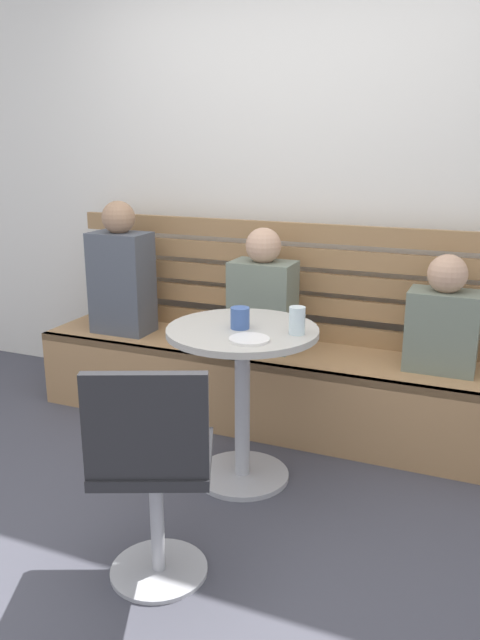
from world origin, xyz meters
name	(u,v)px	position (x,y,z in m)	size (l,w,h in m)	color
ground	(165,541)	(0.00, 0.00, 0.00)	(8.00, 8.00, 0.00)	#42424C
back_wall	(300,157)	(0.00, 1.64, 1.45)	(5.20, 0.10, 2.90)	silver
booth_bench	(270,386)	(0.00, 1.20, 0.22)	(2.70, 0.52, 0.44)	#A87C51
booth_backrest	(286,280)	(0.00, 1.44, 0.78)	(2.65, 0.04, 0.66)	#9A7249
cafe_table	(242,375)	(0.09, 0.58, 0.52)	(0.68, 0.68, 0.74)	#ADADB2
white_chair	(152,468)	(0.10, -0.23, 0.46)	(0.53, 0.53, 0.85)	#ADADB2
person_adult	(121,274)	(-0.92, 1.17, 0.79)	(0.34, 0.22, 0.77)	#4C515B
person_child_left	(443,320)	(0.89, 1.22, 0.69)	(0.34, 0.22, 0.58)	slate
person_child_middle	(263,296)	(-0.05, 1.20, 0.73)	(0.34, 0.22, 0.66)	slate
cup_mug_blue	(240,318)	(0.08, 0.57, 0.79)	(0.08, 0.08, 0.10)	#3D5B9E
cup_glass_tall	(297,321)	(0.34, 0.59, 0.80)	(0.07, 0.07, 0.12)	silver
plate_small	(249,339)	(0.19, 0.42, 0.75)	(0.17, 0.17, 0.01)	white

